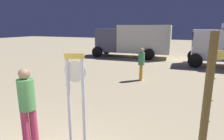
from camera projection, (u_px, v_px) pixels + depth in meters
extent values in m
cylinder|color=silver|center=(69.00, 106.00, 3.92)|extent=(0.07, 0.07, 1.98)
cylinder|color=silver|center=(84.00, 106.00, 3.92)|extent=(0.07, 0.07, 1.98)
cube|color=yellow|center=(74.00, 56.00, 3.69)|extent=(0.38, 0.22, 0.10)
cylinder|color=white|center=(75.00, 72.00, 3.79)|extent=(0.42, 0.20, 0.44)
cube|color=black|center=(76.00, 71.00, 3.82)|extent=(0.10, 0.05, 0.06)
cube|color=black|center=(76.00, 71.00, 3.82)|extent=(0.04, 0.03, 0.17)
cube|color=brown|center=(206.00, 107.00, 3.19)|extent=(0.12, 0.12, 2.52)
sphere|color=#F8DD98|center=(209.00, 121.00, 3.24)|extent=(0.04, 0.04, 0.04)
sphere|color=#FFEA97|center=(212.00, 100.00, 3.15)|extent=(0.04, 0.04, 0.04)
sphere|color=#FBE098|center=(215.00, 78.00, 3.07)|extent=(0.04, 0.04, 0.04)
sphere|color=#FFE182|center=(218.00, 55.00, 2.98)|extent=(0.04, 0.04, 0.04)
cylinder|color=#C13A60|center=(34.00, 126.00, 4.20)|extent=(0.16, 0.16, 0.85)
cylinder|color=#C13A60|center=(26.00, 129.00, 4.11)|extent=(0.16, 0.16, 0.85)
cylinder|color=#519852|center=(26.00, 95.00, 3.99)|extent=(0.34, 0.34, 0.67)
sphere|color=#A07C5D|center=(24.00, 74.00, 3.89)|extent=(0.23, 0.23, 0.23)
cylinder|color=orange|center=(141.00, 73.00, 9.24)|extent=(0.15, 0.15, 0.78)
cylinder|color=orange|center=(141.00, 72.00, 9.39)|extent=(0.15, 0.15, 0.78)
cylinder|color=#40925B|center=(141.00, 59.00, 9.16)|extent=(0.31, 0.31, 0.62)
sphere|color=tan|center=(142.00, 50.00, 9.07)|extent=(0.21, 0.21, 0.21)
cube|color=silver|center=(144.00, 39.00, 16.06)|extent=(4.45, 2.60, 2.29)
cube|color=#50516E|center=(110.00, 40.00, 17.10)|extent=(2.10, 2.31, 2.00)
cube|color=black|center=(99.00, 35.00, 17.32)|extent=(0.17, 1.82, 0.88)
cylinder|color=black|center=(107.00, 49.00, 18.62)|extent=(0.92, 0.32, 0.90)
cylinder|color=black|center=(97.00, 52.00, 16.48)|extent=(0.92, 0.32, 0.90)
cylinder|color=black|center=(152.00, 51.00, 17.20)|extent=(0.92, 0.32, 0.90)
cylinder|color=black|center=(149.00, 54.00, 15.06)|extent=(0.92, 0.32, 0.90)
cube|color=silver|center=(206.00, 44.00, 12.79)|extent=(1.87, 2.18, 1.96)
cube|color=black|center=(193.00, 38.00, 13.01)|extent=(0.11, 1.77, 0.86)
cylinder|color=black|center=(194.00, 56.00, 14.26)|extent=(0.91, 0.29, 0.90)
cylinder|color=black|center=(195.00, 61.00, 12.21)|extent=(0.91, 0.29, 0.90)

